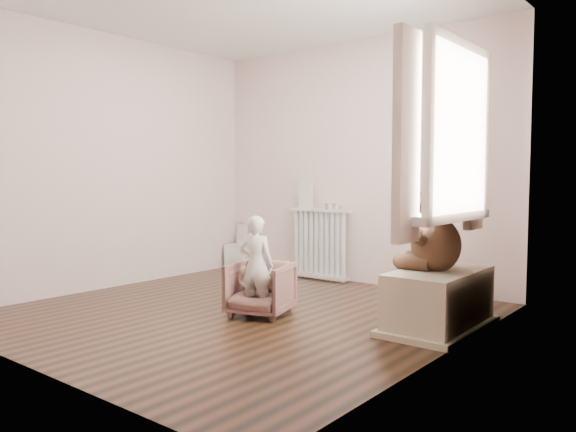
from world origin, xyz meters
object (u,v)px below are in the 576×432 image
Objects in this scene: toy_bench at (439,303)px; radiator at (319,244)px; plush_cat at (461,197)px; toy_vanity at (242,247)px; teddy_bear at (436,241)px; armchair at (260,289)px; child at (256,265)px.

radiator is at bearing 149.43° from toy_bench.
radiator is at bearing 153.41° from plush_cat.
toy_vanity reaches higher than toy_bench.
teddy_bear is at bearing -148.54° from toy_bench.
radiator reaches higher than armchair.
teddy_bear is (3.04, -1.11, 0.40)m from toy_vanity.
plush_cat is at bearing 16.94° from toy_bench.
toy_bench is at bearing -30.57° from radiator.
child is 1.69m from plush_cat.
plush_cat is (0.14, 0.04, 0.80)m from toy_bench.
toy_vanity is 0.69× the size of child.
child is at bearing -155.74° from plush_cat.
child is 0.85× the size of toy_bench.
teddy_bear is (1.30, 0.56, 0.24)m from child.
radiator is 1.76m from armchair.
toy_vanity is 3.27m from teddy_bear.
radiator is 2.22m from toy_bench.
radiator is at bearing 92.53° from armchair.
toy_bench is (1.91, -1.13, -0.19)m from radiator.
teddy_bear reaches higher than toy_bench.
toy_bench is (1.32, 0.58, -0.23)m from child.
teddy_bear is at bearing -173.51° from child.
plush_cat is (1.46, 0.57, 0.78)m from armchair.
child reaches higher than radiator.
teddy_bear is at bearing 4.61° from armchair.
child reaches higher than toy_bench.
teddy_bear is 0.37m from plush_cat.
radiator is 0.83× the size of toy_bench.
armchair is at bearing -157.42° from plush_cat.
child is at bearing -71.10° from radiator.
child is 1.46m from toy_bench.
radiator is 1.31× the size of teddy_bear.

